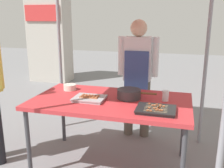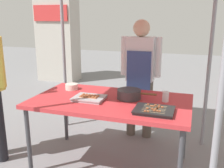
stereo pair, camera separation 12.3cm
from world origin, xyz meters
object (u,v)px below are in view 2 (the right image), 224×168
at_px(tray_meat_skewers, 154,110).
at_px(cooking_wok, 129,94).
at_px(drink_cup_near_edge, 165,97).
at_px(neighbor_stall_right, 58,39).
at_px(stall_table, 110,104).
at_px(vendor_woman, 140,70).
at_px(tray_grilled_sausages, 89,98).
at_px(condiment_bowl, 72,87).

xyz_separation_m(tray_meat_skewers, cooking_wok, (-0.31, 0.30, 0.03)).
xyz_separation_m(drink_cup_near_edge, neighbor_stall_right, (-3.02, 3.20, 0.23)).
bearing_deg(stall_table, neighbor_stall_right, 126.84).
distance_m(stall_table, vendor_woman, 0.84).
distance_m(tray_meat_skewers, vendor_woman, 1.09).
distance_m(stall_table, cooking_wok, 0.22).
distance_m(tray_grilled_sausages, cooking_wok, 0.41).
bearing_deg(condiment_bowl, tray_meat_skewers, -22.96).
bearing_deg(tray_meat_skewers, stall_table, 155.33).
distance_m(stall_table, tray_grilled_sausages, 0.23).
height_order(tray_grilled_sausages, neighbor_stall_right, neighbor_stall_right).
bearing_deg(condiment_bowl, cooking_wok, -10.29).
bearing_deg(cooking_wok, vendor_woman, 93.12).
bearing_deg(tray_meat_skewers, neighbor_stall_right, 129.98).
relative_size(cooking_wok, condiment_bowl, 2.78).
height_order(stall_table, neighbor_stall_right, neighbor_stall_right).
xyz_separation_m(cooking_wok, neighbor_stall_right, (-2.65, 3.22, 0.23)).
bearing_deg(neighbor_stall_right, vendor_woman, -43.82).
relative_size(tray_grilled_sausages, drink_cup_near_edge, 3.02).
height_order(tray_grilled_sausages, drink_cup_near_edge, drink_cup_near_edge).
bearing_deg(vendor_woman, condiment_bowl, 40.65).
xyz_separation_m(stall_table, neighbor_stall_right, (-2.48, 3.31, 0.33)).
bearing_deg(neighbor_stall_right, cooking_wok, -50.56).
distance_m(cooking_wok, condiment_bowl, 0.73).
xyz_separation_m(stall_table, tray_grilled_sausages, (-0.20, -0.08, 0.07)).
distance_m(tray_grilled_sausages, neighbor_stall_right, 4.09).
distance_m(tray_meat_skewers, drink_cup_near_edge, 0.33).
relative_size(stall_table, condiment_bowl, 11.02).
bearing_deg(stall_table, vendor_woman, 80.42).
distance_m(cooking_wok, drink_cup_near_edge, 0.37).
bearing_deg(condiment_bowl, stall_table, -21.42).
bearing_deg(condiment_bowl, drink_cup_near_edge, -5.82).
bearing_deg(condiment_bowl, neighbor_stall_right, 121.98).
distance_m(tray_grilled_sausages, condiment_bowl, 0.45).
relative_size(tray_grilled_sausages, condiment_bowl, 2.16).
relative_size(drink_cup_near_edge, vendor_woman, 0.07).
bearing_deg(stall_table, drink_cup_near_edge, 10.90).
bearing_deg(neighbor_stall_right, tray_grilled_sausages, -56.07).
bearing_deg(tray_grilled_sausages, neighbor_stall_right, 123.93).
height_order(cooking_wok, drink_cup_near_edge, drink_cup_near_edge).
xyz_separation_m(tray_meat_skewers, neighbor_stall_right, (-2.96, 3.53, 0.26)).
bearing_deg(cooking_wok, stall_table, -154.35).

